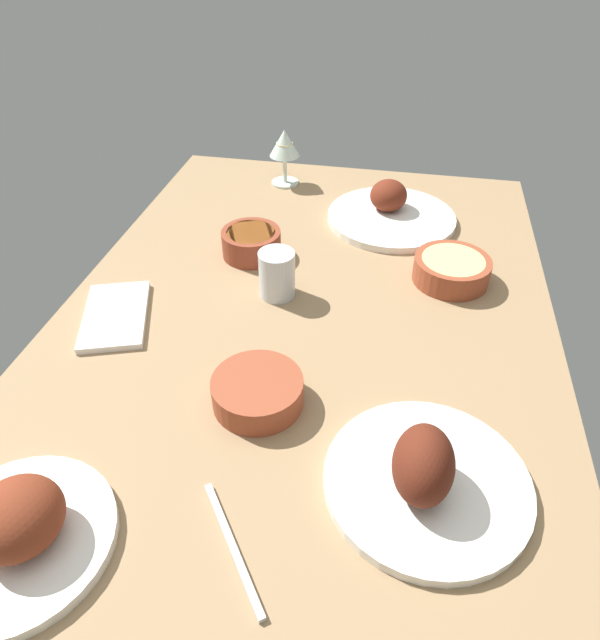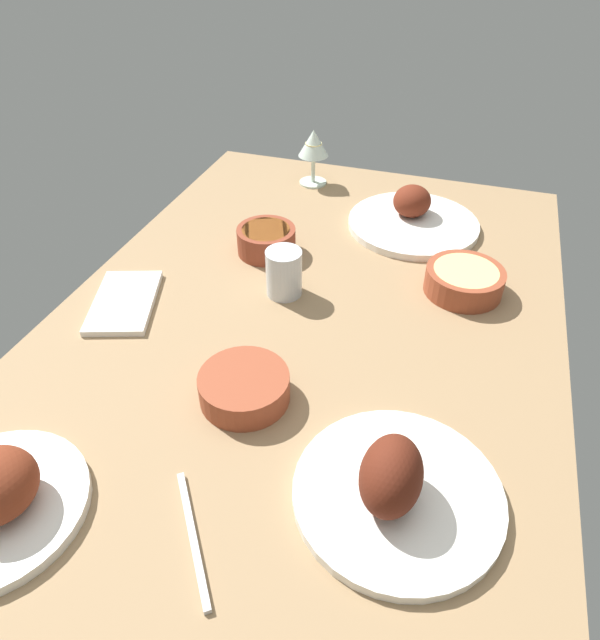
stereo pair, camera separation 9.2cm
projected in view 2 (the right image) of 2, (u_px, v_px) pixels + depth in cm
name	position (u px, v px, depth cm)	size (l,w,h in cm)	color
dining_table	(300.00, 337.00, 99.74)	(140.00, 90.00, 4.00)	#937551
plate_near_viewer	(413.00, 217.00, 126.13)	(29.34, 29.34, 8.36)	white
plate_far_side	(395.00, 487.00, 69.84)	(27.18, 27.18, 10.80)	white
bowl_soup	(266.00, 239.00, 116.52)	(12.30, 12.30, 5.53)	brown
bowl_onions	(244.00, 386.00, 84.04)	(13.88, 13.88, 4.54)	brown
bowl_potatoes	(464.00, 280.00, 105.61)	(14.80, 14.80, 4.89)	brown
wine_glass	(314.00, 146.00, 138.16)	(7.60, 7.60, 14.00)	silver
water_tumbler	(284.00, 273.00, 104.00)	(6.83, 6.83, 9.22)	silver
folded_napkin	(124.00, 302.00, 103.64)	(18.75, 10.98, 1.20)	white
fork_loose	(191.00, 536.00, 67.34)	(18.68, 0.90, 0.80)	silver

